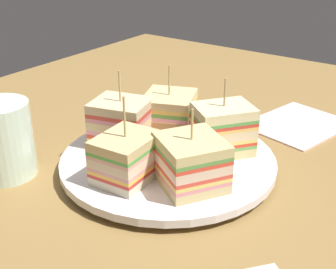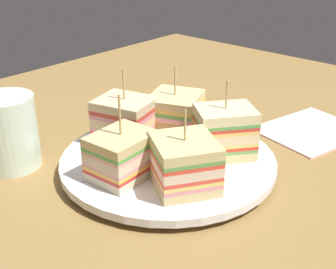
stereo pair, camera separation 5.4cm
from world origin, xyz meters
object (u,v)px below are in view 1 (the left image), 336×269
at_px(sandwich_wedge_0, 191,162).
at_px(sandwich_wedge_2, 169,114).
at_px(plate, 168,162).
at_px(drinking_glass, 4,145).
at_px(sandwich_wedge_1, 222,129).
at_px(sandwich_wedge_3, 122,123).
at_px(napkin, 298,123).
at_px(sandwich_wedge_4, 127,158).

bearing_deg(sandwich_wedge_0, sandwich_wedge_2, -12.34).
bearing_deg(sandwich_wedge_0, plate, -1.10).
bearing_deg(sandwich_wedge_0, drinking_glass, 54.21).
height_order(sandwich_wedge_1, sandwich_wedge_3, sandwich_wedge_3).
bearing_deg(sandwich_wedge_0, sandwich_wedge_3, 17.83).
xyz_separation_m(plate, napkin, (0.22, -0.08, -0.01)).
relative_size(sandwich_wedge_2, drinking_glass, 1.04).
xyz_separation_m(sandwich_wedge_2, sandwich_wedge_3, (-0.06, 0.03, 0.00)).
bearing_deg(sandwich_wedge_3, sandwich_wedge_2, 48.82).
height_order(sandwich_wedge_3, napkin, sandwich_wedge_3).
relative_size(sandwich_wedge_1, sandwich_wedge_3, 0.97).
distance_m(sandwich_wedge_0, sandwich_wedge_1, 0.09).
xyz_separation_m(sandwich_wedge_0, sandwich_wedge_4, (-0.03, 0.06, -0.00)).
height_order(sandwich_wedge_2, napkin, sandwich_wedge_2).
distance_m(plate, sandwich_wedge_3, 0.08).
bearing_deg(sandwich_wedge_0, napkin, -62.99).
xyz_separation_m(sandwich_wedge_1, sandwich_wedge_2, (0.01, 0.08, -0.00)).
bearing_deg(sandwich_wedge_0, sandwich_wedge_1, -50.57).
relative_size(sandwich_wedge_3, sandwich_wedge_4, 1.01).
height_order(sandwich_wedge_3, sandwich_wedge_4, same).
relative_size(sandwich_wedge_3, drinking_glass, 1.08).
bearing_deg(sandwich_wedge_2, sandwich_wedge_0, 23.33).
bearing_deg(sandwich_wedge_1, plate, -4.87).
bearing_deg(drinking_glass, napkin, -34.31).
bearing_deg(plate, sandwich_wedge_2, 33.90).
bearing_deg(napkin, sandwich_wedge_0, 174.48).
bearing_deg(sandwich_wedge_2, napkin, 122.32).
bearing_deg(sandwich_wedge_3, napkin, 41.36).
relative_size(sandwich_wedge_0, napkin, 0.66).
height_order(sandwich_wedge_1, napkin, sandwich_wedge_1).
xyz_separation_m(sandwich_wedge_1, drinking_glass, (-0.17, 0.20, -0.01)).
bearing_deg(drinking_glass, sandwich_wedge_0, -68.32).
relative_size(plate, sandwich_wedge_3, 2.66).
height_order(sandwich_wedge_1, sandwich_wedge_2, same).
relative_size(sandwich_wedge_2, napkin, 0.67).
bearing_deg(plate, sandwich_wedge_0, -123.62).
bearing_deg(sandwich_wedge_2, sandwich_wedge_1, 63.82).
distance_m(plate, sandwich_wedge_0, 0.08).
bearing_deg(napkin, sandwich_wedge_2, 144.12).
height_order(plate, sandwich_wedge_3, sandwich_wedge_3).
bearing_deg(sandwich_wedge_1, sandwich_wedge_3, -26.48).
bearing_deg(sandwich_wedge_4, napkin, -21.09).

